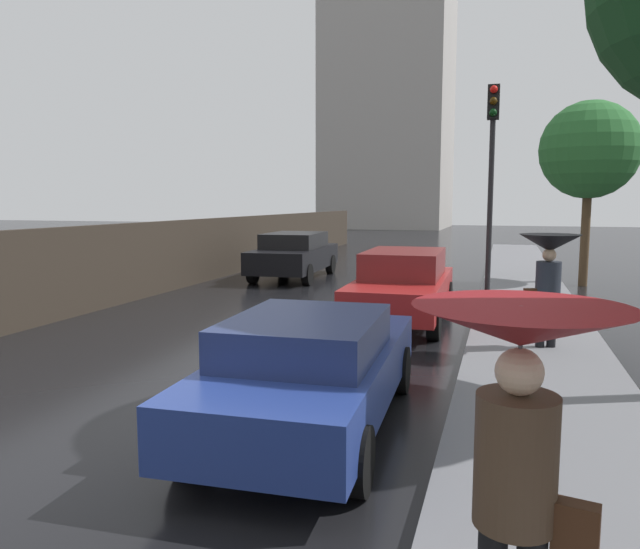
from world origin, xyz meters
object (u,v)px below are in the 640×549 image
Objects in this scene: car_blue_mid_road at (312,368)px; pedestrian_with_umbrella_near at (519,398)px; car_red_near_kerb at (403,285)px; pedestrian_with_umbrella_far at (549,259)px; car_black_far_ahead at (294,254)px; traffic_light at (492,155)px; street_tree_mid at (590,151)px.

car_blue_mid_road is 2.35× the size of pedestrian_with_umbrella_near.
car_red_near_kerb is 2.51× the size of pedestrian_with_umbrella_far.
car_black_far_ahead is 2.51× the size of pedestrian_with_umbrella_near.
traffic_light is at bearing 76.81° from car_blue_mid_road.
car_red_near_kerb is 3.45m from pedestrian_with_umbrella_far.
traffic_light is at bearing 145.10° from car_black_far_ahead.
street_tree_mid is at bearing -177.47° from car_black_far_ahead.
car_red_near_kerb is 0.85× the size of street_tree_mid.
pedestrian_with_umbrella_far is 0.34× the size of street_tree_mid.
pedestrian_with_umbrella_near is at bearing -59.93° from car_blue_mid_road.
pedestrian_with_umbrella_near is 0.38× the size of traffic_light.
car_black_far_ahead reaches higher than car_red_near_kerb.
street_tree_mid reaches higher than car_red_near_kerb.
car_blue_mid_road is at bearing -107.97° from street_tree_mid.
traffic_light is 5.30m from street_tree_mid.
street_tree_mid reaches higher than car_blue_mid_road.
pedestrian_with_umbrella_far is (0.60, 7.28, -0.01)m from pedestrian_with_umbrella_near.
car_red_near_kerb is 6.16m from car_blue_mid_road.
traffic_light is at bearing -119.19° from street_tree_mid.
pedestrian_with_umbrella_near is 0.35× the size of street_tree_mid.
pedestrian_with_umbrella_near is (6.48, -15.32, 0.79)m from car_black_far_ahead.
car_black_far_ahead is (-4.46, 12.11, 0.10)m from car_blue_mid_road.
traffic_light reaches higher than pedestrian_with_umbrella_near.
pedestrian_with_umbrella_far is at bearing 54.97° from car_blue_mid_road.
street_tree_mid is (2.16, 16.12, 2.33)m from pedestrian_with_umbrella_near.
car_blue_mid_road is 3.89m from pedestrian_with_umbrella_near.
pedestrian_with_umbrella_far reaches higher than car_blue_mid_road.
traffic_light is at bearing 86.43° from pedestrian_with_umbrella_far.
traffic_light is at bearing 103.90° from pedestrian_with_umbrella_near.
car_blue_mid_road is 4.93m from pedestrian_with_umbrella_far.
street_tree_mid reaches higher than pedestrian_with_umbrella_far.
car_black_far_ahead is at bearing 125.83° from car_red_near_kerb.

